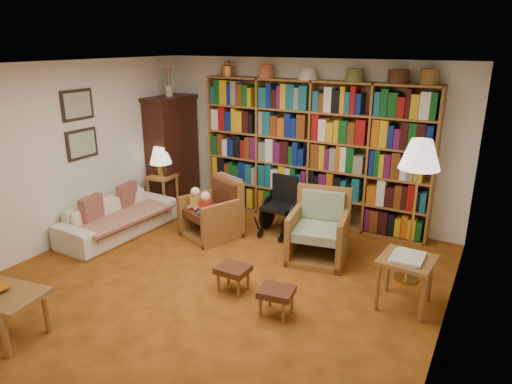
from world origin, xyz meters
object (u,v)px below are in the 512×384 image
Objects in this scene: wheelchair at (281,207)px; side_table_papers at (406,266)px; side_table_lamp at (162,185)px; footstool_b at (276,294)px; footstool_a at (233,271)px; armchair_leather at (215,212)px; floor_lamp at (420,160)px; armchair_sage at (321,232)px; sofa at (118,217)px.

wheelchair is 1.43× the size of side_table_papers.
side_table_lamp reaches higher than footstool_b.
armchair_leather is at bearing 131.28° from footstool_a.
side_table_papers is (4.22, -1.06, 0.04)m from side_table_lamp.
side_table_papers is (0.08, -0.61, -1.00)m from floor_lamp.
armchair_leather is at bearing -176.95° from armchair_sage.
sofa is 3.08m from footstool_b.
side_table_papers is at bearing -29.46° from armchair_sage.
armchair_sage is 0.53× the size of floor_lamp.
side_table_lamp reaches higher than side_table_papers.
side_table_papers is 1.52× the size of footstool_b.
footstool_a is (2.34, -0.55, -0.01)m from sofa.
armchair_leather reaches higher than side_table_papers.
side_table_papers is 1.67× the size of footstool_a.
wheelchair is 2.32m from floor_lamp.
side_table_lamp is at bearing 161.68° from armchair_leather.
armchair_sage is 1.42m from side_table_papers.
side_table_papers reaches higher than footstool_a.
wheelchair is 2.18× the size of footstool_b.
armchair_sage is at bearing 150.54° from side_table_papers.
footstool_a is at bearing -81.28° from wheelchair.
wheelchair reaches higher than footstool_a.
armchair_leather is 1.04× the size of armchair_sage.
floor_lamp reaches higher than wheelchair.
side_table_lamp is (-0.10, 1.13, 0.18)m from sofa.
floor_lamp is 2.15m from footstool_b.
floor_lamp is 2.43m from footstool_a.
side_table_lamp is 3.01m from armchair_sage.
sofa reaches higher than footstool_a.
footstool_b is (-1.12, -0.82, -0.23)m from side_table_papers.
wheelchair is 2.39× the size of footstool_a.
armchair_sage is 1.51× the size of side_table_papers.
side_table_lamp is at bearing 173.78° from floor_lamp.
floor_lamp is at bearing -4.36° from armchair_sage.
floor_lamp is 2.87× the size of side_table_papers.
armchair_sage is at bearing -72.73° from sofa.
wheelchair is (0.81, 0.57, 0.03)m from armchair_leather.
footstool_a is (1.08, -1.23, -0.11)m from armchair_leather.
floor_lamp is 4.78× the size of footstool_a.
armchair_sage is (2.89, 0.77, 0.08)m from sofa.
armchair_sage reaches higher than side_table_papers.
footstool_a is (-1.69, -1.23, -1.23)m from floor_lamp.
sofa is 1.92× the size of armchair_leather.
armchair_sage is at bearing -6.94° from side_table_lamp.
footstool_a is at bearing -160.58° from side_table_papers.
side_table_lamp is at bearing 145.41° from footstool_a.
side_table_papers is at bearing -86.63° from sofa.
side_table_papers is at bearing 36.00° from footstool_b.
side_table_lamp is 0.70× the size of wheelchair.
armchair_leather is 2.92m from side_table_papers.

